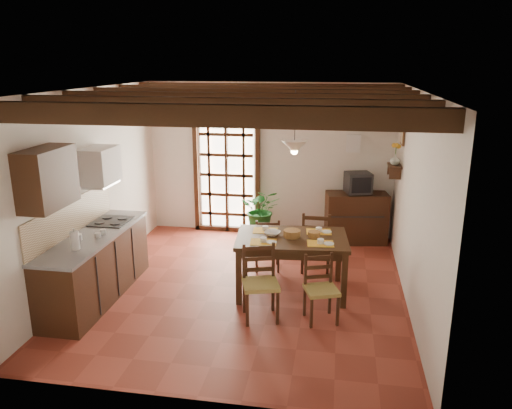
% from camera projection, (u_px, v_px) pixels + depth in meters
% --- Properties ---
extents(ground_plane, '(5.00, 5.00, 0.00)m').
position_uv_depth(ground_plane, '(245.00, 288.00, 7.20)').
color(ground_plane, maroon).
extents(room_shell, '(4.52, 5.02, 2.81)m').
position_uv_depth(room_shell, '(244.00, 165.00, 6.69)').
color(room_shell, silver).
rests_on(room_shell, ground_plane).
extents(ceiling_beams, '(4.50, 4.34, 0.20)m').
position_uv_depth(ceiling_beams, '(243.00, 98.00, 6.45)').
color(ceiling_beams, black).
rests_on(ceiling_beams, room_shell).
extents(french_door, '(1.26, 0.11, 2.32)m').
position_uv_depth(french_door, '(227.00, 171.00, 9.32)').
color(french_door, white).
rests_on(french_door, ground_plane).
extents(kitchen_counter, '(0.64, 2.25, 1.38)m').
position_uv_depth(kitchen_counter, '(96.00, 265.00, 6.81)').
color(kitchen_counter, '#341D10').
rests_on(kitchen_counter, ground_plane).
extents(upper_cabinet, '(0.35, 0.80, 0.70)m').
position_uv_depth(upper_cabinet, '(47.00, 178.00, 5.78)').
color(upper_cabinet, '#341D10').
rests_on(upper_cabinet, room_shell).
extents(range_hood, '(0.38, 0.60, 0.54)m').
position_uv_depth(range_hood, '(100.00, 166.00, 7.00)').
color(range_hood, white).
rests_on(range_hood, room_shell).
extents(counter_items, '(0.50, 1.43, 0.25)m').
position_uv_depth(counter_items, '(96.00, 229.00, 6.76)').
color(counter_items, black).
rests_on(counter_items, kitchen_counter).
extents(dining_table, '(1.60, 1.11, 0.82)m').
position_uv_depth(dining_table, '(292.00, 244.00, 6.89)').
color(dining_table, '#372211').
rests_on(dining_table, ground_plane).
extents(chair_near_left, '(0.54, 0.53, 0.95)m').
position_uv_depth(chair_near_left, '(260.00, 296.00, 6.29)').
color(chair_near_left, '#A29145').
rests_on(chair_near_left, ground_plane).
extents(chair_near_right, '(0.49, 0.48, 0.85)m').
position_uv_depth(chair_near_right, '(321.00, 301.00, 6.25)').
color(chair_near_right, '#A29145').
rests_on(chair_near_right, ground_plane).
extents(chair_far_left, '(0.45, 0.44, 0.84)m').
position_uv_depth(chair_far_left, '(267.00, 253.00, 7.79)').
color(chair_far_left, '#A29145').
rests_on(chair_far_left, ground_plane).
extents(chair_far_right, '(0.46, 0.43, 0.97)m').
position_uv_depth(chair_far_right, '(316.00, 252.00, 7.73)').
color(chair_far_right, '#A29145').
rests_on(chair_far_right, ground_plane).
extents(table_setting, '(1.11, 0.74, 0.10)m').
position_uv_depth(table_setting, '(292.00, 230.00, 6.84)').
color(table_setting, gold).
rests_on(table_setting, dining_table).
extents(table_bowl, '(0.26, 0.26, 0.05)m').
position_uv_depth(table_bowl, '(272.00, 233.00, 6.93)').
color(table_bowl, white).
rests_on(table_bowl, dining_table).
extents(sideboard, '(1.13, 0.65, 0.91)m').
position_uv_depth(sideboard, '(356.00, 218.00, 8.92)').
color(sideboard, '#341D10').
rests_on(sideboard, ground_plane).
extents(crt_tv, '(0.51, 0.49, 0.36)m').
position_uv_depth(crt_tv, '(358.00, 183.00, 8.74)').
color(crt_tv, black).
rests_on(crt_tv, sideboard).
extents(fuse_box, '(0.25, 0.03, 0.32)m').
position_uv_depth(fuse_box, '(353.00, 143.00, 8.82)').
color(fuse_box, white).
rests_on(fuse_box, room_shell).
extents(plant_pot, '(0.33, 0.33, 0.20)m').
position_uv_depth(plant_pot, '(261.00, 233.00, 9.15)').
color(plant_pot, maroon).
rests_on(plant_pot, ground_plane).
extents(potted_plant, '(1.96, 1.72, 2.03)m').
position_uv_depth(potted_plant, '(261.00, 209.00, 9.02)').
color(potted_plant, '#144C19').
rests_on(potted_plant, ground_plane).
extents(wall_shelf, '(0.20, 0.42, 0.20)m').
position_uv_depth(wall_shelf, '(394.00, 168.00, 7.95)').
color(wall_shelf, '#341D10').
rests_on(wall_shelf, room_shell).
extents(shelf_vase, '(0.15, 0.15, 0.15)m').
position_uv_depth(shelf_vase, '(395.00, 160.00, 7.91)').
color(shelf_vase, '#B2BFB2').
rests_on(shelf_vase, wall_shelf).
extents(shelf_flowers, '(0.14, 0.14, 0.36)m').
position_uv_depth(shelf_flowers, '(396.00, 147.00, 7.85)').
color(shelf_flowers, gold).
rests_on(shelf_flowers, shelf_vase).
extents(framed_picture, '(0.03, 0.32, 0.32)m').
position_uv_depth(framed_picture, '(403.00, 134.00, 7.79)').
color(framed_picture, brown).
rests_on(framed_picture, room_shell).
extents(pendant_lamp, '(0.36, 0.36, 0.84)m').
position_uv_depth(pendant_lamp, '(295.00, 145.00, 6.61)').
color(pendant_lamp, black).
rests_on(pendant_lamp, room_shell).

